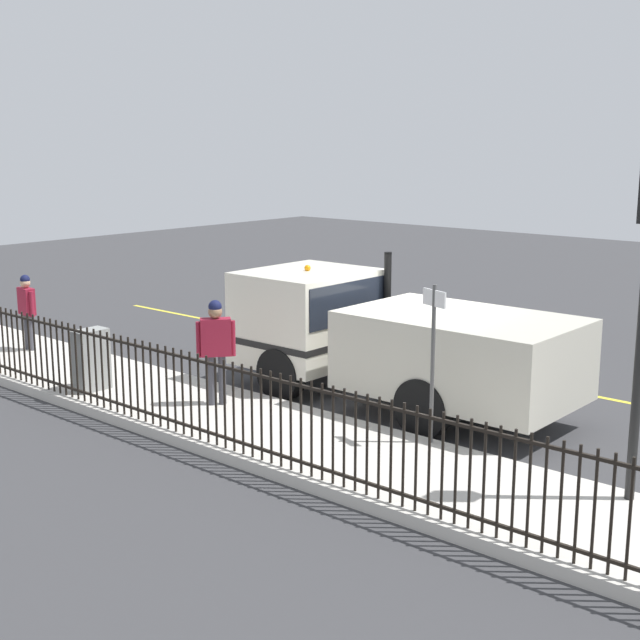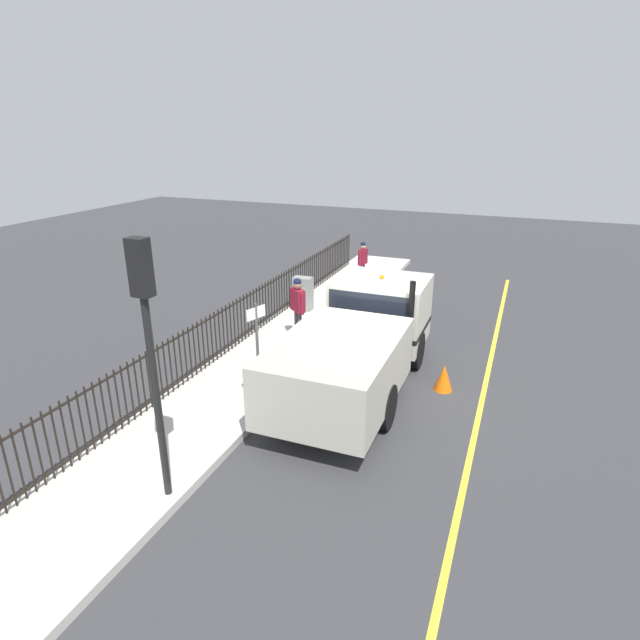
% 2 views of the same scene
% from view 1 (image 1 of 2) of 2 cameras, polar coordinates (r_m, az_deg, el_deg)
% --- Properties ---
extents(ground_plane, '(54.55, 54.55, 0.00)m').
position_cam_1_polar(ground_plane, '(15.89, 5.72, -5.20)').
color(ground_plane, '#38383A').
rests_on(ground_plane, ground).
extents(sidewalk_slab, '(2.48, 24.80, 0.17)m').
position_cam_1_polar(sidewalk_slab, '(13.58, -1.92, -7.73)').
color(sidewalk_slab, beige).
rests_on(sidewalk_slab, ground).
extents(lane_marking, '(0.12, 22.32, 0.01)m').
position_cam_1_polar(lane_marking, '(17.87, 10.28, -3.42)').
color(lane_marking, yellow).
rests_on(lane_marking, ground).
extents(work_truck, '(2.42, 6.41, 2.54)m').
position_cam_1_polar(work_truck, '(15.47, 3.75, -0.86)').
color(work_truck, silver).
rests_on(work_truck, ground).
extents(worker_standing, '(0.54, 0.50, 1.80)m').
position_cam_1_polar(worker_standing, '(14.81, -6.78, -1.37)').
color(worker_standing, maroon).
rests_on(worker_standing, sidewalk_slab).
extents(pedestrian_distant, '(0.26, 0.60, 1.62)m').
position_cam_1_polar(pedestrian_distant, '(19.62, -18.52, 0.99)').
color(pedestrian_distant, maroon).
rests_on(pedestrian_distant, sidewalk_slab).
extents(iron_fence, '(0.04, 21.11, 1.33)m').
position_cam_1_polar(iron_fence, '(12.61, -5.34, -5.69)').
color(iron_fence, black).
rests_on(iron_fence, sidewalk_slab).
extents(utility_cabinet, '(0.62, 0.36, 1.11)m').
position_cam_1_polar(utility_cabinet, '(16.23, -14.67, -2.52)').
color(utility_cabinet, gray).
rests_on(utility_cabinet, sidewalk_slab).
extents(traffic_cone, '(0.45, 0.45, 0.64)m').
position_cam_1_polar(traffic_cone, '(17.43, 6.59, -2.62)').
color(traffic_cone, orange).
rests_on(traffic_cone, ground).
extents(street_sign, '(0.18, 0.48, 2.38)m').
position_cam_1_polar(street_sign, '(12.86, 7.36, -1.64)').
color(street_sign, '#4C4C4C').
rests_on(street_sign, sidewalk_slab).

